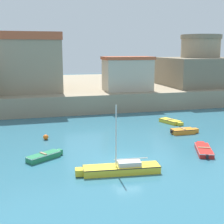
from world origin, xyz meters
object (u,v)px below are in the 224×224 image
(dinghy_green_2, at_px, (44,156))
(fortress, at_px, (199,68))
(dinghy_red_1, at_px, (204,150))
(church, at_px, (20,58))
(sailboat_yellow_0, at_px, (121,168))
(dinghy_yellow_3, at_px, (171,121))
(dinghy_orange_4, at_px, (184,131))
(harbor_shed_mid_row, at_px, (127,73))
(mooring_buoy, at_px, (46,137))

(dinghy_green_2, bearing_deg, fortress, 40.88)
(dinghy_red_1, xyz_separation_m, church, (-17.18, 30.49, 7.98))
(sailboat_yellow_0, distance_m, dinghy_red_1, 9.68)
(dinghy_green_2, distance_m, dinghy_yellow_3, 19.85)
(sailboat_yellow_0, relative_size, dinghy_orange_4, 1.99)
(dinghy_yellow_3, xyz_separation_m, fortress, (13.90, 17.00, 6.02))
(dinghy_red_1, bearing_deg, church, 119.40)
(sailboat_yellow_0, distance_m, harbor_shed_mid_row, 29.51)
(mooring_buoy, height_order, church, church)
(harbor_shed_mid_row, bearing_deg, fortress, 15.05)
(sailboat_yellow_0, bearing_deg, dinghy_green_2, 139.85)
(harbor_shed_mid_row, bearing_deg, dinghy_yellow_3, -80.62)
(church, height_order, fortress, church)
(dinghy_yellow_3, distance_m, fortress, 22.77)
(mooring_buoy, relative_size, harbor_shed_mid_row, 0.07)
(dinghy_yellow_3, distance_m, mooring_buoy, 17.10)
(dinghy_red_1, xyz_separation_m, fortress, (16.09, 28.89, 6.03))
(church, height_order, harbor_shed_mid_row, church)
(dinghy_yellow_3, bearing_deg, dinghy_green_2, -150.04)
(harbor_shed_mid_row, bearing_deg, dinghy_orange_4, -85.90)
(dinghy_green_2, height_order, harbor_shed_mid_row, harbor_shed_mid_row)
(dinghy_red_1, relative_size, harbor_shed_mid_row, 0.53)
(dinghy_yellow_3, height_order, church, church)
(mooring_buoy, distance_m, fortress, 37.40)
(mooring_buoy, bearing_deg, dinghy_yellow_3, 12.22)
(dinghy_green_2, height_order, mooring_buoy, dinghy_green_2)
(sailboat_yellow_0, relative_size, fortress, 0.49)
(dinghy_yellow_3, height_order, dinghy_orange_4, dinghy_orange_4)
(dinghy_yellow_3, relative_size, fortress, 0.26)
(dinghy_green_2, xyz_separation_m, dinghy_yellow_3, (17.19, 9.91, -0.03))
(fortress, bearing_deg, harbor_shed_mid_row, -164.95)
(dinghy_yellow_3, bearing_deg, harbor_shed_mid_row, 99.38)
(dinghy_green_2, relative_size, harbor_shed_mid_row, 0.42)
(dinghy_orange_4, bearing_deg, harbor_shed_mid_row, 94.10)
(mooring_buoy, xyz_separation_m, harbor_shed_mid_row, (14.62, 16.32, 5.49))
(mooring_buoy, height_order, fortress, fortress)
(sailboat_yellow_0, xyz_separation_m, dinghy_green_2, (-5.76, 4.86, -0.10))
(dinghy_orange_4, relative_size, church, 0.23)
(dinghy_green_2, bearing_deg, harbor_shed_mid_row, 56.28)
(dinghy_red_1, height_order, dinghy_yellow_3, dinghy_yellow_3)
(dinghy_orange_4, bearing_deg, dinghy_red_1, -101.64)
(dinghy_orange_4, xyz_separation_m, church, (-18.55, 23.80, 7.92))
(sailboat_yellow_0, distance_m, mooring_buoy, 12.34)
(sailboat_yellow_0, bearing_deg, harbor_shed_mid_row, 71.24)
(fortress, bearing_deg, dinghy_yellow_3, -129.27)
(fortress, xyz_separation_m, harbor_shed_mid_row, (-16.00, -4.30, -0.50))
(sailboat_yellow_0, height_order, mooring_buoy, sailboat_yellow_0)
(fortress, bearing_deg, dinghy_green_2, -139.12)
(church, bearing_deg, dinghy_green_2, -85.64)
(dinghy_green_2, distance_m, church, 29.68)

